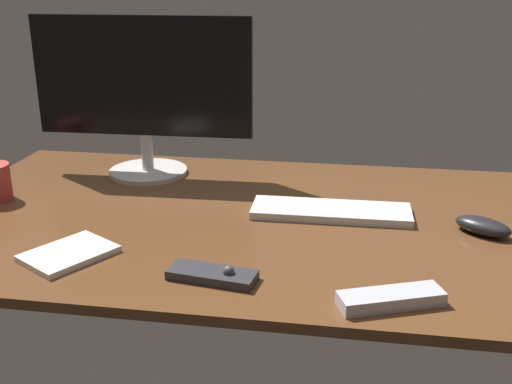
# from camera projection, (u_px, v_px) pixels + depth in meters

# --- Properties ---
(desk) EXTENTS (1.40, 0.84, 0.02)m
(desk) POSITION_uv_depth(u_px,v_px,m) (243.00, 220.00, 1.37)
(desk) COLOR brown
(desk) RESTS_ON ground
(monitor) EXTENTS (0.56, 0.21, 0.41)m
(monitor) POSITION_uv_depth(u_px,v_px,m) (143.00, 89.00, 1.58)
(monitor) COLOR silver
(monitor) RESTS_ON desk
(keyboard) EXTENTS (0.35, 0.12, 0.02)m
(keyboard) POSITION_uv_depth(u_px,v_px,m) (331.00, 211.00, 1.37)
(keyboard) COLOR silver
(keyboard) RESTS_ON desk
(computer_mouse) EXTENTS (0.13, 0.11, 0.03)m
(computer_mouse) POSITION_uv_depth(u_px,v_px,m) (483.00, 226.00, 1.27)
(computer_mouse) COLOR black
(computer_mouse) RESTS_ON desk
(media_remote) EXTENTS (0.16, 0.08, 0.03)m
(media_remote) POSITION_uv_depth(u_px,v_px,m) (213.00, 275.00, 1.09)
(media_remote) COLOR #2D2D33
(media_remote) RESTS_ON desk
(tv_remote) EXTENTS (0.18, 0.11, 0.02)m
(tv_remote) POSITION_uv_depth(u_px,v_px,m) (391.00, 299.00, 1.00)
(tv_remote) COLOR #B7B7BC
(tv_remote) RESTS_ON desk
(notepad) EXTENTS (0.18, 0.20, 0.01)m
(notepad) POSITION_uv_depth(u_px,v_px,m) (69.00, 254.00, 1.18)
(notepad) COLOR silver
(notepad) RESTS_ON desk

